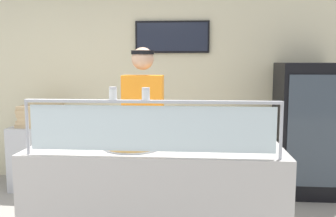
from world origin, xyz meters
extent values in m
cube|color=beige|center=(1.01, 2.51, 1.35)|extent=(6.42, 0.08, 2.70)
cube|color=black|center=(1.00, 2.45, 1.95)|extent=(0.98, 0.04, 0.42)
cube|color=#1E2333|center=(1.00, 2.42, 1.95)|extent=(0.93, 0.01, 0.37)
cube|color=#BCB7B2|center=(1.01, 0.35, 0.47)|extent=(2.02, 0.69, 0.95)
cylinder|color=#B2B5BC|center=(0.10, 0.06, 1.15)|extent=(0.02, 0.02, 0.41)
cylinder|color=#B2B5BC|center=(1.92, 0.06, 1.15)|extent=(0.02, 0.02, 0.41)
cube|color=silver|center=(1.01, 0.06, 1.15)|extent=(1.76, 0.01, 0.33)
cube|color=#B2B5BC|center=(1.01, 0.06, 1.35)|extent=(1.82, 0.06, 0.02)
cylinder|color=#9EA0A8|center=(0.83, 0.32, 0.96)|extent=(0.46, 0.46, 0.01)
cylinder|color=tan|center=(0.83, 0.32, 0.97)|extent=(0.44, 0.44, 0.02)
cylinder|color=gold|center=(0.83, 0.32, 0.98)|extent=(0.38, 0.38, 0.01)
cube|color=#ADAFB7|center=(0.87, 0.30, 0.99)|extent=(0.14, 0.29, 0.01)
cylinder|color=white|center=(0.74, 0.06, 1.40)|extent=(0.06, 0.06, 0.08)
cylinder|color=white|center=(0.74, 0.06, 1.39)|extent=(0.05, 0.05, 0.05)
cylinder|color=silver|center=(0.74, 0.06, 1.44)|extent=(0.05, 0.05, 0.02)
cylinder|color=white|center=(0.98, 0.06, 1.40)|extent=(0.06, 0.06, 0.07)
cylinder|color=red|center=(0.98, 0.06, 1.38)|extent=(0.05, 0.05, 0.05)
cylinder|color=silver|center=(0.98, 0.06, 1.44)|extent=(0.05, 0.05, 0.02)
cylinder|color=#23232D|center=(0.72, 0.95, 0.47)|extent=(0.13, 0.13, 0.95)
cylinder|color=#23232D|center=(0.94, 0.95, 0.47)|extent=(0.13, 0.13, 0.95)
cube|color=orange|center=(0.83, 0.95, 1.23)|extent=(0.38, 0.21, 0.55)
sphere|color=tan|center=(0.83, 0.95, 1.66)|extent=(0.21, 0.21, 0.21)
cylinder|color=black|center=(0.83, 0.95, 1.71)|extent=(0.21, 0.21, 0.04)
cylinder|color=tan|center=(1.01, 0.73, 1.13)|extent=(0.08, 0.34, 0.08)
cube|color=black|center=(2.66, 2.07, 0.81)|extent=(0.70, 0.65, 1.61)
cube|color=#38424C|center=(2.66, 1.74, 0.84)|extent=(0.60, 0.02, 1.29)
cylinder|color=red|center=(2.49, 1.85, 0.89)|extent=(0.06, 0.06, 0.20)
cylinder|color=green|center=(2.66, 1.85, 0.89)|extent=(0.06, 0.06, 0.20)
cylinder|color=green|center=(2.84, 1.85, 0.89)|extent=(0.06, 0.06, 0.20)
cube|color=#B7BABF|center=(-0.66, 2.02, 0.40)|extent=(0.70, 0.55, 0.81)
cube|color=tan|center=(-0.67, 2.02, 0.83)|extent=(0.47, 0.47, 0.04)
cube|color=tan|center=(-0.66, 2.02, 0.88)|extent=(0.45, 0.45, 0.04)
cube|color=tan|center=(-0.64, 2.02, 0.92)|extent=(0.47, 0.47, 0.04)
cube|color=tan|center=(-0.65, 2.02, 0.97)|extent=(0.45, 0.45, 0.04)
cube|color=tan|center=(-0.66, 2.02, 1.01)|extent=(0.47, 0.47, 0.04)
cube|color=tan|center=(-0.64, 2.02, 1.06)|extent=(0.46, 0.46, 0.04)
camera|label=1|loc=(1.35, -2.54, 1.64)|focal=39.96mm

